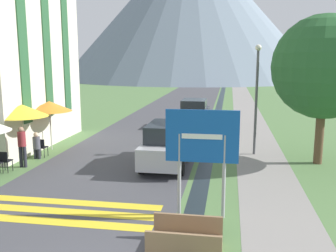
{
  "coord_description": "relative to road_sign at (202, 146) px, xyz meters",
  "views": [
    {
      "loc": [
        2.11,
        -5.58,
        4.41
      ],
      "look_at": [
        -0.45,
        10.0,
        1.56
      ],
      "focal_mm": 40.0,
      "sensor_mm": 36.0,
      "label": 1
    }
  ],
  "objects": [
    {
      "name": "person_seated_near",
      "position": [
        -7.7,
        5.02,
        -1.38
      ],
      "size": [
        0.32,
        0.32,
        1.21
      ],
      "color": "#282833",
      "rests_on": "ground_plane"
    },
    {
      "name": "parked_car_near",
      "position": [
        -1.81,
        4.92,
        -1.14
      ],
      "size": [
        1.76,
        4.32,
        1.82
      ],
      "color": "#B2B2B7",
      "rests_on": "ground_plane"
    },
    {
      "name": "footpath",
      "position": [
        2.19,
        25.56,
        -2.05
      ],
      "size": [
        2.2,
        60.0,
        0.01
      ],
      "color": "gray",
      "rests_on": "ground_plane"
    },
    {
      "name": "person_standing_terrace",
      "position": [
        -7.61,
        3.71,
        -1.07
      ],
      "size": [
        0.32,
        0.32,
        1.69
      ],
      "color": "#282833",
      "rests_on": "ground_plane"
    },
    {
      "name": "parked_car_far",
      "position": [
        -1.53,
        14.11,
        -1.14
      ],
      "size": [
        1.9,
        4.01,
        1.82
      ],
      "color": "black",
      "rests_on": "ground_plane"
    },
    {
      "name": "road",
      "position": [
        -3.91,
        25.56,
        -2.05
      ],
      "size": [
        6.4,
        60.0,
        0.01
      ],
      "color": "#424247",
      "rests_on": "ground_plane"
    },
    {
      "name": "crosswalk_marking",
      "position": [
        -3.91,
        -0.33,
        -2.05
      ],
      "size": [
        5.44,
        1.84,
        0.01
      ],
      "color": "yellow",
      "rests_on": "ground_plane"
    },
    {
      "name": "ground_plane",
      "position": [
        -1.41,
        15.56,
        -2.05
      ],
      "size": [
        160.0,
        160.0,
        0.0
      ],
      "primitive_type": "plane",
      "color": "#517542"
    },
    {
      "name": "road_sign",
      "position": [
        0.0,
        0.0,
        0.0
      ],
      "size": [
        2.02,
        0.11,
        3.06
      ],
      "color": "#9E9EA3",
      "rests_on": "ground_plane"
    },
    {
      "name": "cafe_chair_near_right",
      "position": [
        -7.93,
        2.93,
        -1.54
      ],
      "size": [
        0.4,
        0.4,
        0.85
      ],
      "rotation": [
        0.0,
        0.0,
        -0.05
      ],
      "color": "black",
      "rests_on": "ground_plane"
    },
    {
      "name": "drainage_channel",
      "position": [
        -0.21,
        25.56,
        -2.05
      ],
      "size": [
        0.6,
        60.0,
        0.0
      ],
      "color": "black",
      "rests_on": "ground_plane"
    },
    {
      "name": "tree_by_path",
      "position": [
        4.51,
        6.28,
        2.02
      ],
      "size": [
        4.28,
        4.28,
        6.22
      ],
      "color": "brown",
      "rests_on": "ground_plane"
    },
    {
      "name": "mountain_distant",
      "position": [
        -8.44,
        76.18,
        13.75
      ],
      "size": [
        56.98,
        56.98,
        31.61
      ],
      "color": "slate",
      "rests_on": "ground_plane"
    },
    {
      "name": "cafe_umbrella_rear_orange",
      "position": [
        -7.86,
        6.74,
        0.09
      ],
      "size": [
        2.13,
        2.13,
        2.39
      ],
      "color": "#B7B2A8",
      "rests_on": "ground_plane"
    },
    {
      "name": "streetlamp",
      "position": [
        1.93,
        7.44,
        0.94
      ],
      "size": [
        0.28,
        0.28,
        5.04
      ],
      "color": "#515156",
      "rests_on": "ground_plane"
    },
    {
      "name": "cafe_umbrella_middle_yellow",
      "position": [
        -8.12,
        4.74,
        0.15
      ],
      "size": [
        2.22,
        2.22,
        2.47
      ],
      "color": "#B7B2A8",
      "rests_on": "ground_plane"
    },
    {
      "name": "cafe_chair_far_left",
      "position": [
        -7.63,
        5.3,
        -1.54
      ],
      "size": [
        0.4,
        0.4,
        0.85
      ],
      "rotation": [
        0.0,
        0.0,
        -0.04
      ],
      "color": "black",
      "rests_on": "ground_plane"
    },
    {
      "name": "footbridge",
      "position": [
        -0.21,
        -1.95,
        -1.82
      ],
      "size": [
        1.7,
        1.1,
        0.65
      ],
      "color": "#846647",
      "rests_on": "ground_plane"
    }
  ]
}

